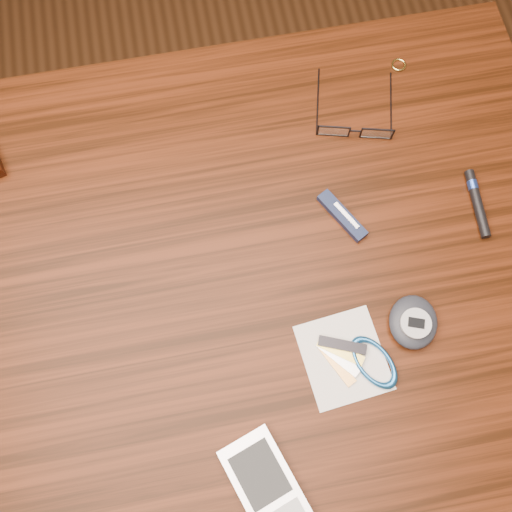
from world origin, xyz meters
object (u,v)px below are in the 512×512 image
(eyeglasses, at_px, (355,129))
(pda_phone, at_px, (266,486))
(desk, at_px, (208,302))
(pocket_knife, at_px, (342,216))
(notepad_keys, at_px, (359,360))
(pedometer, at_px, (413,322))

(eyeglasses, height_order, pda_phone, eyeglasses)
(desk, relative_size, eyeglasses, 7.75)
(pda_phone, relative_size, pocket_knife, 1.68)
(eyeglasses, distance_m, pocket_knife, 0.13)
(notepad_keys, relative_size, pocket_knife, 1.60)
(desk, distance_m, pda_phone, 0.27)
(pedometer, bearing_deg, pda_phone, -144.76)
(pda_phone, bearing_deg, pocket_knife, 62.20)
(notepad_keys, height_order, pocket_knife, pocket_knife)
(pda_phone, xyz_separation_m, notepad_keys, (0.14, 0.12, -0.00))
(pda_phone, relative_size, notepad_keys, 1.05)
(pda_phone, bearing_deg, pedometer, 35.24)
(eyeglasses, relative_size, pedometer, 1.55)
(pocket_knife, bearing_deg, pda_phone, -117.80)
(eyeglasses, xyz_separation_m, pocket_knife, (-0.05, -0.12, -0.01))
(pedometer, relative_size, notepad_keys, 0.67)
(eyeglasses, distance_m, pda_phone, 0.47)
(pedometer, xyz_separation_m, pocket_knife, (-0.05, 0.15, -0.01))
(desk, relative_size, pda_phone, 7.59)
(pocket_knife, bearing_deg, desk, -164.44)
(desk, xyz_separation_m, notepad_keys, (0.17, -0.13, 0.11))
(desk, bearing_deg, eyeglasses, 35.83)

